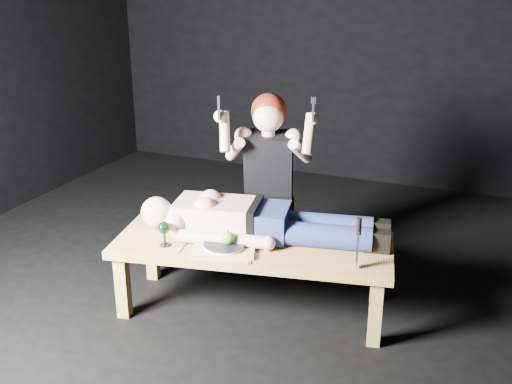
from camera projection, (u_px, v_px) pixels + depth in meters
The scene contains 13 objects.
ground at pixel (250, 292), 3.97m from camera, with size 5.00×5.00×0.00m, color black.
back_wall at pixel (356, 24), 5.62m from camera, with size 5.00×5.00×0.00m, color black.
table at pixel (253, 275), 3.71m from camera, with size 1.65×0.62×0.45m, color tan.
lying_man at pixel (264, 217), 3.66m from camera, with size 1.57×0.48×0.25m, color #D7A58D, non-canonical shape.
kneeling_woman at pixel (270, 180), 4.10m from camera, with size 0.68×0.77×1.29m, color black, non-canonical shape.
serving_tray at pixel (224, 248), 3.52m from camera, with size 0.36×0.26×0.02m, color tan.
plate at pixel (224, 245), 3.51m from camera, with size 0.24×0.24×0.02m, color white.
apple at pixel (228, 238), 3.50m from camera, with size 0.08×0.08×0.08m, color #4CA42B.
goblet at pixel (164, 234), 3.56m from camera, with size 0.07×0.07×0.15m, color black, non-canonical shape.
fork_flat at pixel (182, 247), 3.56m from camera, with size 0.02×0.18×0.01m, color #B2B2B7.
knife_flat at pixel (250, 257), 3.43m from camera, with size 0.02×0.18×0.01m, color #B2B2B7.
spoon_flat at pixel (260, 247), 3.55m from camera, with size 0.02×0.18×0.01m, color #B2B2B7.
carving_knife at pixel (358, 243), 3.27m from camera, with size 0.04×0.04×0.29m, color #B2B2B7, non-canonical shape.
Camera 1 is at (1.39, -3.22, 1.99)m, focal length 42.69 mm.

